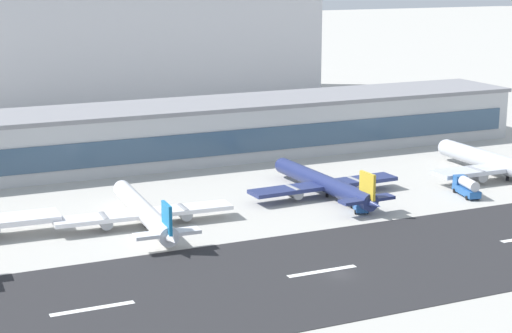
{
  "coord_description": "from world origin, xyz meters",
  "views": [
    {
      "loc": [
        -63.54,
        -109.24,
        47.08
      ],
      "look_at": [
        4.69,
        42.16,
        7.81
      ],
      "focal_mm": 59.98,
      "sensor_mm": 36.0,
      "label": 1
    }
  ],
  "objects_px": {
    "distant_hotel_block": "(121,41)",
    "airliner_blue_tail_gate_1": "(145,213)",
    "terminal_building": "(170,133)",
    "airliner_black_tail_gate_3": "(507,167)",
    "service_fuel_truck_1": "(467,187)",
    "airliner_gold_tail_gate_2": "(327,184)",
    "service_box_truck_0": "(360,202)"
  },
  "relations": [
    {
      "from": "distant_hotel_block",
      "to": "service_box_truck_0",
      "type": "height_order",
      "value": "distant_hotel_block"
    },
    {
      "from": "airliner_gold_tail_gate_2",
      "to": "airliner_black_tail_gate_3",
      "type": "height_order",
      "value": "airliner_black_tail_gate_3"
    },
    {
      "from": "service_fuel_truck_1",
      "to": "service_box_truck_0",
      "type": "bearing_deg",
      "value": 103.4
    },
    {
      "from": "airliner_gold_tail_gate_2",
      "to": "service_fuel_truck_1",
      "type": "distance_m",
      "value": 29.27
    },
    {
      "from": "terminal_building",
      "to": "airliner_blue_tail_gate_1",
      "type": "distance_m",
      "value": 54.88
    },
    {
      "from": "airliner_blue_tail_gate_1",
      "to": "airliner_black_tail_gate_3",
      "type": "height_order",
      "value": "airliner_black_tail_gate_3"
    },
    {
      "from": "distant_hotel_block",
      "to": "airliner_black_tail_gate_3",
      "type": "xyz_separation_m",
      "value": [
        46.45,
        -149.58,
        -17.91
      ]
    },
    {
      "from": "service_box_truck_0",
      "to": "service_fuel_truck_1",
      "type": "relative_size",
      "value": 0.73
    },
    {
      "from": "distant_hotel_block",
      "to": "airliner_black_tail_gate_3",
      "type": "relative_size",
      "value": 3.06
    },
    {
      "from": "airliner_gold_tail_gate_2",
      "to": "service_fuel_truck_1",
      "type": "relative_size",
      "value": 4.54
    },
    {
      "from": "terminal_building",
      "to": "distant_hotel_block",
      "type": "height_order",
      "value": "distant_hotel_block"
    },
    {
      "from": "terminal_building",
      "to": "service_fuel_truck_1",
      "type": "height_order",
      "value": "terminal_building"
    },
    {
      "from": "distant_hotel_block",
      "to": "service_fuel_truck_1",
      "type": "height_order",
      "value": "distant_hotel_block"
    },
    {
      "from": "distant_hotel_block",
      "to": "terminal_building",
      "type": "bearing_deg",
      "value": -99.05
    },
    {
      "from": "terminal_building",
      "to": "service_fuel_truck_1",
      "type": "bearing_deg",
      "value": -51.25
    },
    {
      "from": "distant_hotel_block",
      "to": "airliner_blue_tail_gate_1",
      "type": "xyz_separation_m",
      "value": [
        -37.69,
        -149.95,
        -18.4
      ]
    },
    {
      "from": "service_fuel_truck_1",
      "to": "airliner_blue_tail_gate_1",
      "type": "bearing_deg",
      "value": 96.37
    },
    {
      "from": "distant_hotel_block",
      "to": "airliner_blue_tail_gate_1",
      "type": "height_order",
      "value": "distant_hotel_block"
    },
    {
      "from": "airliner_blue_tail_gate_1",
      "to": "service_fuel_truck_1",
      "type": "relative_size",
      "value": 4.47
    },
    {
      "from": "airliner_blue_tail_gate_1",
      "to": "service_box_truck_0",
      "type": "height_order",
      "value": "airliner_blue_tail_gate_1"
    },
    {
      "from": "terminal_building",
      "to": "service_fuel_truck_1",
      "type": "xyz_separation_m",
      "value": [
        45.68,
        -56.92,
        -4.91
      ]
    },
    {
      "from": "airliner_black_tail_gate_3",
      "to": "terminal_building",
      "type": "bearing_deg",
      "value": 51.08
    },
    {
      "from": "service_box_truck_0",
      "to": "service_fuel_truck_1",
      "type": "bearing_deg",
      "value": 111.64
    },
    {
      "from": "terminal_building",
      "to": "distant_hotel_block",
      "type": "relative_size",
      "value": 1.33
    },
    {
      "from": "airliner_black_tail_gate_3",
      "to": "service_box_truck_0",
      "type": "distance_m",
      "value": 43.55
    },
    {
      "from": "terminal_building",
      "to": "airliner_black_tail_gate_3",
      "type": "bearing_deg",
      "value": -38.62
    },
    {
      "from": "airliner_black_tail_gate_3",
      "to": "service_fuel_truck_1",
      "type": "bearing_deg",
      "value": 112.83
    },
    {
      "from": "service_fuel_truck_1",
      "to": "airliner_gold_tail_gate_2",
      "type": "bearing_deg",
      "value": 79.28
    },
    {
      "from": "distant_hotel_block",
      "to": "airliner_gold_tail_gate_2",
      "type": "distance_m",
      "value": 146.54
    },
    {
      "from": "service_fuel_truck_1",
      "to": "airliner_black_tail_gate_3",
      "type": "bearing_deg",
      "value": -54.8
    },
    {
      "from": "airliner_black_tail_gate_3",
      "to": "service_fuel_truck_1",
      "type": "xyz_separation_m",
      "value": [
        -16.66,
        -7.12,
        -1.1
      ]
    },
    {
      "from": "distant_hotel_block",
      "to": "airliner_black_tail_gate_3",
      "type": "height_order",
      "value": "distant_hotel_block"
    }
  ]
}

